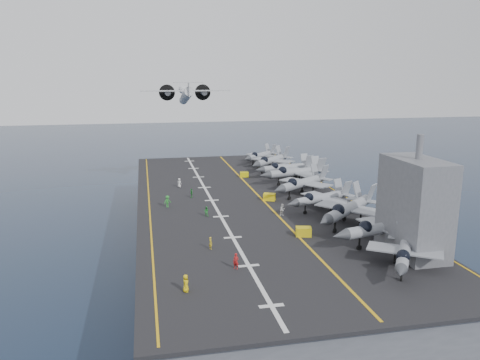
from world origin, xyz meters
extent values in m
plane|color=#142135|center=(0.00, 0.00, 0.00)|extent=(500.00, 500.00, 0.00)
cube|color=#56595E|center=(0.00, 0.00, 5.00)|extent=(36.00, 90.00, 10.00)
cube|color=black|center=(0.00, 0.00, 10.20)|extent=(38.00, 92.00, 0.40)
cube|color=gold|center=(3.00, 0.00, 10.42)|extent=(0.35, 90.00, 0.02)
cube|color=silver|center=(-6.00, 0.00, 10.42)|extent=(0.50, 90.00, 0.02)
cube|color=gold|center=(-17.00, 0.00, 10.42)|extent=(0.25, 90.00, 0.02)
cube|color=gold|center=(18.50, 0.00, 10.42)|extent=(0.25, 90.00, 0.02)
imported|color=yellow|center=(-13.85, -35.22, 11.34)|extent=(0.87, 1.20, 1.87)
imported|color=gold|center=(-9.61, -23.72, 11.22)|extent=(0.98, 1.16, 1.65)
imported|color=#268C33|center=(-8.22, -9.29, 11.20)|extent=(1.13, 0.95, 1.60)
imported|color=#278B2E|center=(-13.96, -2.72, 11.40)|extent=(1.44, 1.29, 2.00)
imported|color=#268C33|center=(-9.32, 2.81, 11.23)|extent=(0.80, 1.08, 1.66)
imported|color=silver|center=(-10.87, 11.24, 11.32)|extent=(1.33, 1.22, 1.85)
imported|color=#B21919|center=(-7.64, -30.55, 11.35)|extent=(1.37, 1.27, 1.89)
imported|color=silver|center=(3.71, -11.47, 11.38)|extent=(1.41, 1.24, 1.97)
camera|label=1|loc=(-17.43, -80.09, 32.29)|focal=35.00mm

